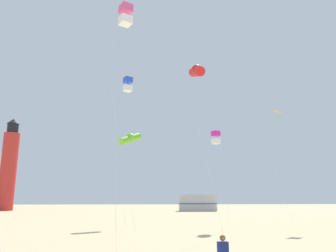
% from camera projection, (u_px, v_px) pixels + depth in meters
% --- Properties ---
extents(kite_flyer_standing, '(0.39, 0.54, 1.16)m').
position_uv_depth(kite_flyer_standing, '(222.00, 252.00, 10.87)').
color(kite_flyer_standing, navy).
rests_on(kite_flyer_standing, ground).
extents(kite_box_magenta, '(1.38, 1.38, 8.12)m').
position_uv_depth(kite_box_magenta, '(216.00, 138.00, 28.45)').
color(kite_box_magenta, silver).
rests_on(kite_box_magenta, ground).
extents(kite_box_rainbow, '(1.08, 1.08, 12.53)m').
position_uv_depth(kite_box_rainbow, '(126.00, 15.00, 17.25)').
color(kite_box_rainbow, silver).
rests_on(kite_box_rainbow, ground).
extents(kite_tube_scarlet, '(2.49, 2.60, 12.07)m').
position_uv_depth(kite_tube_scarlet, '(197.00, 71.00, 23.44)').
color(kite_tube_scarlet, silver).
rests_on(kite_tube_scarlet, ground).
extents(kite_diamond_gold, '(2.77, 2.77, 10.54)m').
position_uv_depth(kite_diamond_gold, '(276.00, 116.00, 30.26)').
color(kite_diamond_gold, silver).
rests_on(kite_diamond_gold, ground).
extents(kite_box_blue, '(2.32, 1.80, 11.77)m').
position_uv_depth(kite_box_blue, '(128.00, 85.00, 25.68)').
color(kite_box_blue, silver).
rests_on(kite_box_blue, ground).
extents(kite_tube_lime, '(3.34, 3.36, 8.52)m').
position_uv_depth(kite_tube_lime, '(130.00, 139.00, 30.48)').
color(kite_tube_lime, silver).
rests_on(kite_tube_lime, ground).
extents(lighthouse_distant, '(2.80, 2.80, 16.80)m').
position_uv_depth(lighthouse_distant, '(9.00, 166.00, 58.75)').
color(lighthouse_distant, red).
rests_on(lighthouse_distant, ground).
extents(rv_van_silver, '(6.51, 2.55, 2.80)m').
position_uv_depth(rv_van_silver, '(198.00, 203.00, 56.02)').
color(rv_van_silver, '#B7BABF').
rests_on(rv_van_silver, ground).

